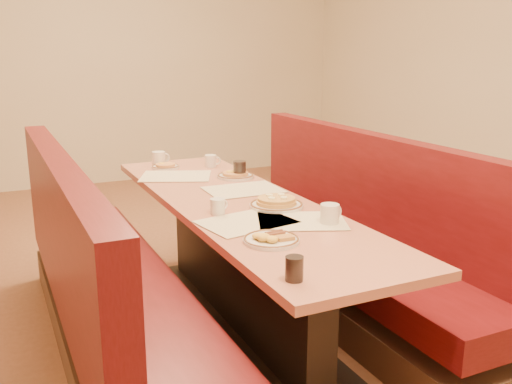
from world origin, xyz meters
name	(u,v)px	position (x,y,z in m)	size (l,w,h in m)	color
ground	(239,329)	(0.00, 0.00, 0.00)	(8.00, 8.00, 0.00)	#9E6647
diner_table	(238,267)	(0.00, 0.00, 0.37)	(0.70, 2.50, 0.75)	black
booth_left	(103,293)	(-0.73, 0.00, 0.36)	(0.55, 2.50, 1.05)	#4C3326
booth_right	(350,249)	(0.73, 0.00, 0.36)	(0.55, 2.50, 1.05)	#4C3326
placemat_near_left	(247,222)	(-0.12, -0.38, 0.75)	(0.41, 0.31, 0.00)	beige
placemat_near_right	(302,221)	(0.12, -0.47, 0.75)	(0.40, 0.30, 0.00)	beige
placemat_far_left	(176,176)	(-0.12, 0.71, 0.75)	(0.43, 0.32, 0.00)	beige
placemat_far_right	(243,190)	(0.12, 0.20, 0.75)	(0.42, 0.31, 0.00)	beige
pancake_plate	(276,203)	(0.13, -0.20, 0.77)	(0.27, 0.27, 0.06)	silver
eggs_plate	(271,239)	(-0.14, -0.67, 0.76)	(0.24, 0.24, 0.05)	silver
extra_plate_mid	(235,175)	(0.21, 0.52, 0.77)	(0.23, 0.23, 0.05)	silver
extra_plate_far	(165,166)	(-0.10, 0.99, 0.76)	(0.19, 0.19, 0.04)	silver
coffee_mug_a	(330,214)	(0.22, -0.56, 0.80)	(0.12, 0.09, 0.09)	silver
coffee_mug_b	(218,206)	(-0.19, -0.19, 0.79)	(0.10, 0.07, 0.08)	silver
coffee_mug_c	(211,161)	(0.19, 0.90, 0.79)	(0.11, 0.08, 0.08)	silver
coffee_mug_d	(159,158)	(-0.11, 1.10, 0.80)	(0.13, 0.09, 0.10)	silver
soda_tumbler_near	(294,269)	(-0.25, -1.07, 0.79)	(0.06, 0.06, 0.09)	black
soda_tumbler_mid	(240,170)	(0.23, 0.50, 0.80)	(0.08, 0.08, 0.11)	black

